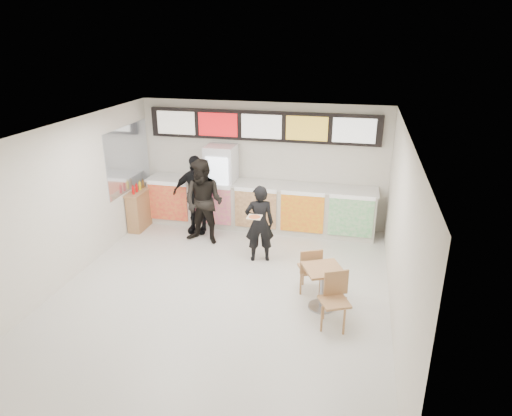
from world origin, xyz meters
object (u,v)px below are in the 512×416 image
(cafe_table, at_px, (323,280))
(condiment_ledge, at_px, (140,209))
(drinks_fridge, at_px, (222,186))
(customer_left, at_px, (204,202))
(service_counter, at_px, (259,206))
(customer_mid, at_px, (196,194))
(customer_main, at_px, (259,224))

(cafe_table, bearing_deg, condiment_ledge, 126.80)
(drinks_fridge, distance_m, customer_left, 1.10)
(drinks_fridge, height_order, condiment_ledge, drinks_fridge)
(drinks_fridge, height_order, cafe_table, drinks_fridge)
(drinks_fridge, bearing_deg, condiment_ledge, -160.47)
(service_counter, distance_m, customer_mid, 1.55)
(drinks_fridge, relative_size, customer_mid, 1.06)
(service_counter, bearing_deg, customer_mid, -158.83)
(service_counter, distance_m, condiment_ledge, 2.90)
(service_counter, bearing_deg, condiment_ledge, -166.97)
(customer_main, relative_size, customer_left, 0.85)
(service_counter, relative_size, drinks_fridge, 2.78)
(customer_main, relative_size, condiment_ledge, 1.46)
(customer_left, xyz_separation_m, cafe_table, (2.84, -2.10, -0.43))
(customer_mid, xyz_separation_m, condiment_ledge, (-1.42, -0.11, -0.46))
(drinks_fridge, bearing_deg, customer_left, -94.11)
(service_counter, xyz_separation_m, condiment_ledge, (-2.82, -0.65, -0.09))
(customer_mid, xyz_separation_m, cafe_table, (3.23, -2.63, -0.40))
(customer_left, height_order, cafe_table, customer_left)
(drinks_fridge, height_order, customer_left, drinks_fridge)
(customer_main, bearing_deg, customer_mid, -49.15)
(customer_mid, distance_m, cafe_table, 4.19)
(customer_main, distance_m, customer_mid, 2.11)
(cafe_table, bearing_deg, customer_mid, 116.09)
(service_counter, height_order, drinks_fridge, drinks_fridge)
(service_counter, distance_m, customer_main, 1.72)
(service_counter, xyz_separation_m, customer_left, (-1.01, -1.08, 0.40))
(service_counter, distance_m, drinks_fridge, 1.03)
(customer_main, distance_m, condiment_ledge, 3.37)
(cafe_table, bearing_deg, customer_main, 108.87)
(drinks_fridge, distance_m, condiment_ledge, 2.07)
(customer_main, relative_size, customer_mid, 0.88)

